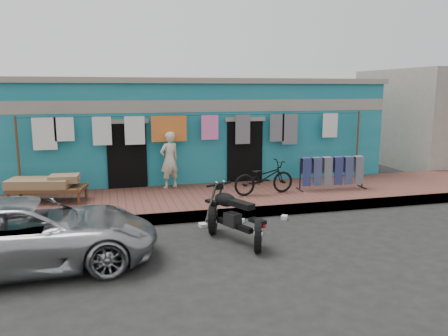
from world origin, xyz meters
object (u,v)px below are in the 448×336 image
seated_person (169,160)px  car (30,233)px  motorcycle (234,215)px  charpoy (48,189)px  jeans_rack (332,172)px  bicycle (264,174)px

seated_person → car: bearing=32.2°
seated_person → motorcycle: seated_person is taller
charpoy → jeans_rack: size_ratio=1.02×
motorcycle → jeans_rack: size_ratio=0.92×
bicycle → charpoy: bicycle is taller
motorcycle → car: bearing=160.6°
motorcycle → charpoy: motorcycle is taller
seated_person → bicycle: seated_person is taller
seated_person → jeans_rack: 4.60m
car → motorcycle: (3.73, 0.35, -0.06)m
charpoy → jeans_rack: jeans_rack is taller
jeans_rack → bicycle: bearing=-177.6°
car → motorcycle: size_ratio=2.39×
seated_person → charpoy: bearing=-9.7°
seated_person → bicycle: (2.34, -1.42, -0.25)m
car → bicycle: 6.17m
bicycle → charpoy: (-5.50, 0.61, -0.23)m
seated_person → motorcycle: (0.73, -4.14, -0.49)m
bicycle → charpoy: size_ratio=0.84×
car → bicycle: bicycle is taller
motorcycle → charpoy: bearing=114.6°
charpoy → seated_person: bearing=14.3°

